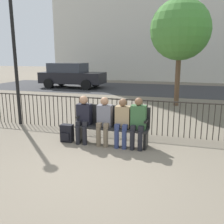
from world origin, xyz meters
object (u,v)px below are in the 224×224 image
Objects in this scene: seated_person_0 at (84,117)px; seated_person_1 at (104,118)px; tree_0 at (180,30)px; seated_person_3 at (138,121)px; seated_person_2 at (122,120)px; park_bench at (113,124)px; parked_car_0 at (71,75)px; backpack at (67,133)px; lamp_post at (13,38)px.

seated_person_0 is 1.01× the size of seated_person_1.
seated_person_3 is at bearing -96.62° from tree_0.
seated_person_1 is at bearing -179.89° from seated_person_3.
seated_person_2 is at bearing -0.08° from seated_person_0.
seated_person_1 is 0.27× the size of tree_0.
parked_car_0 is (-5.68, 9.58, 0.35)m from park_bench.
seated_person_0 is at bearing -62.88° from parked_car_0.
parked_car_0 reaches higher than seated_person_0.
seated_person_1 reaches higher than seated_person_2.
seated_person_3 is at bearing 0.05° from seated_person_0.
backpack is 6.70m from tree_0.
tree_0 is (1.27, 5.34, 2.60)m from park_bench.
seated_person_3 is (0.81, 0.00, 0.01)m from seated_person_1.
seated_person_1 is 1.05m from backpack.
seated_person_0 is 0.97m from seated_person_2.
tree_0 reaches higher than backpack.
seated_person_2 is at bearing -100.38° from tree_0.
lamp_post is (-2.58, 1.01, 1.93)m from seated_person_0.
tree_0 is (1.00, 5.47, 2.47)m from seated_person_2.
lamp_post is at bearing -74.64° from parked_car_0.
lamp_post reaches higher than seated_person_0.
parked_car_0 is (-6.31, 9.71, 0.19)m from seated_person_3.
tree_0 is at bearing 70.16° from seated_person_0.
tree_0 is (2.40, 5.55, 2.89)m from backpack.
seated_person_1 is 1.01× the size of seated_person_2.
lamp_post is (-2.16, 1.09, 2.37)m from backpack.
parked_car_0 is at bearing 105.36° from lamp_post.
seated_person_2 is 0.37m from seated_person_3.
lamp_post is 9.20m from parked_car_0.
seated_person_0 is 2.66× the size of backpack.
seated_person_2 is 2.61× the size of backpack.
park_bench is 0.67m from seated_person_3.
seated_person_1 is 0.29× the size of lamp_post.
seated_person_1 is at bearing -0.05° from seated_person_0.
seated_person_0 is 0.28× the size of parked_car_0.
seated_person_3 is at bearing 2.64° from backpack.
lamp_post is (-4.56, -4.46, -0.52)m from tree_0.
park_bench is 1.49× the size of seated_person_3.
backpack is 0.10× the size of parked_car_0.
backpack is (-0.42, -0.08, -0.44)m from seated_person_0.
lamp_post is (-3.55, 1.01, 1.95)m from seated_person_2.
seated_person_0 is 0.53m from seated_person_1.
backpack is 3.39m from lamp_post.
parked_car_0 is (-2.39, 8.71, -1.74)m from lamp_post.
backpack is (-1.13, -0.21, -0.28)m from park_bench.
seated_person_2 is at bearing -179.62° from seated_person_3.
tree_0 is at bearing 66.65° from backpack.
lamp_post is at bearing 164.15° from seated_person_2.
seated_person_2 is at bearing -26.51° from park_bench.
park_bench is 0.44× the size of lamp_post.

